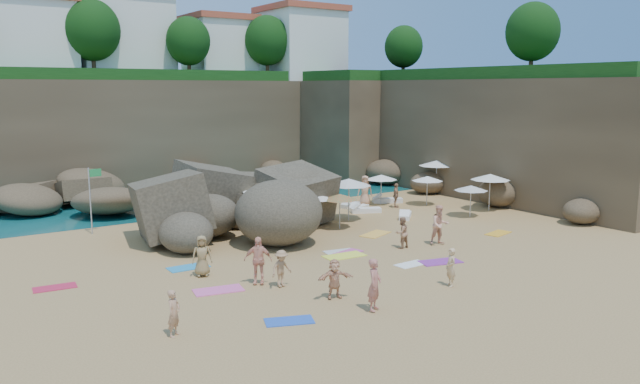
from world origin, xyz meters
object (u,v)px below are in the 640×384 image
parasol_2 (427,179)px  lounger_0 (351,205)px  flag_pole (92,192)px  person_stand_2 (281,195)px  person_stand_5 (190,208)px  person_stand_1 (402,233)px  person_stand_6 (451,267)px  person_stand_4 (365,191)px  parasol_1 (381,177)px  parasol_0 (349,182)px  person_stand_0 (174,313)px  person_stand_3 (396,195)px  rock_outcrop (248,233)px

parasol_2 → lounger_0: 5.21m
flag_pole → lounger_0: flag_pole is taller
flag_pole → person_stand_2: (11.84, 1.16, -1.45)m
person_stand_5 → person_stand_2: bearing=21.5°
person_stand_1 → person_stand_6: 5.79m
person_stand_4 → parasol_2: bearing=9.5°
person_stand_5 → parasol_1: bearing=1.3°
person_stand_5 → parasol_0: bearing=-20.4°
person_stand_1 → parasol_0: bearing=-107.3°
flag_pole → parasol_0: 13.70m
parasol_0 → person_stand_0: bearing=-143.7°
flag_pole → person_stand_3: bearing=-10.3°
person_stand_1 → person_stand_2: same height
parasol_1 → person_stand_6: parasol_1 is taller
person_stand_4 → person_stand_5: bearing=-144.2°
person_stand_4 → person_stand_0: bearing=-101.6°
flag_pole → person_stand_4: flag_pole is taller
rock_outcrop → person_stand_3: bearing=5.6°
person_stand_2 → person_stand_4: size_ratio=0.77×
person_stand_2 → person_stand_6: (-2.77, -17.57, -0.01)m
person_stand_0 → person_stand_5: person_stand_5 is taller
parasol_0 → person_stand_3: 5.20m
parasol_0 → person_stand_4: 4.89m
rock_outcrop → person_stand_1: bearing=-55.9°
parasol_2 → person_stand_6: size_ratio=1.34×
flag_pole → person_stand_0: flag_pole is taller
person_stand_4 → person_stand_5: size_ratio=1.06×
rock_outcrop → parasol_1: parasol_1 is taller
rock_outcrop → parasol_0: 6.57m
parasol_2 → person_stand_2: size_ratio=1.33×
person_stand_3 → person_stand_0: bearing=160.7°
parasol_0 → parasol_1: bearing=31.0°
parasol_2 → lounger_0: bearing=153.8°
lounger_0 → person_stand_1: size_ratio=1.05×
parasol_2 → person_stand_3: size_ratio=1.28×
lounger_0 → rock_outcrop: bearing=178.6°
flag_pole → person_stand_4: size_ratio=1.78×
lounger_0 → person_stand_5: 10.45m
parasol_0 → person_stand_3: (4.78, 1.47, -1.44)m
person_stand_2 → person_stand_4: person_stand_4 is taller
rock_outcrop → parasol_2: (13.17, 0.61, 1.72)m
parasol_0 → rock_outcrop: bearing=176.3°
person_stand_1 → parasol_1: bearing=-127.6°
person_stand_3 → lounger_0: bearing=90.9°
lounger_0 → parasol_1: bearing=-30.3°
person_stand_2 → person_stand_3: bearing=-163.9°
lounger_0 → person_stand_2: (-3.57, 2.65, 0.62)m
parasol_1 → person_stand_6: 16.82m
person_stand_3 → person_stand_5: 12.89m
lounger_0 → person_stand_4: size_ratio=0.81×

